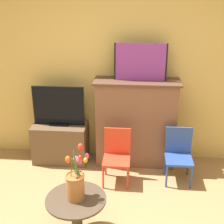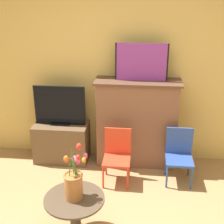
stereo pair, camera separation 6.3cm
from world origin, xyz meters
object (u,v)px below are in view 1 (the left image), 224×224
Objects in this scene: chair_red at (117,153)px; vase_tulips at (76,183)px; painting at (140,62)px; tv_monitor at (58,107)px; chair_blue at (178,152)px.

vase_tulips reaches higher than chair_red.
painting is 1.24m from tv_monitor.
tv_monitor reaches higher than chair_red.
chair_blue is (0.77, 0.09, 0.00)m from chair_red.
painting is at bearing 61.30° from chair_red.
chair_red is 1.25× the size of vase_tulips.
chair_red is at bearing -27.85° from tv_monitor.
tv_monitor is at bearing 109.31° from vase_tulips.
vase_tulips is at bearing -106.61° from chair_red.
chair_blue is (1.58, -0.34, -0.43)m from tv_monitor.
tv_monitor is at bearing 167.88° from chair_blue.
tv_monitor reaches higher than vase_tulips.
painting is at bearing 69.35° from vase_tulips.
chair_blue is (0.51, -0.38, -1.05)m from painting.
vase_tulips is at bearing -110.65° from painting.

